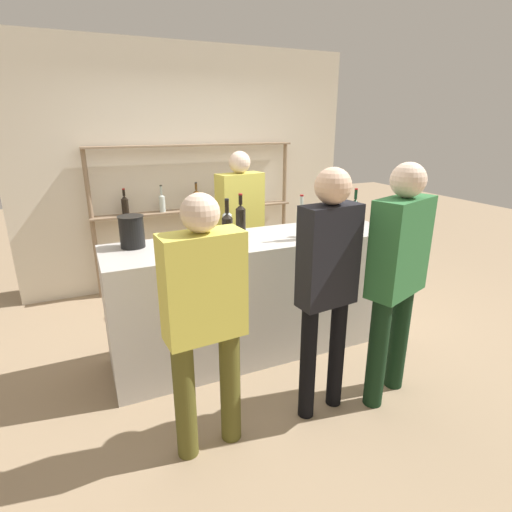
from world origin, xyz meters
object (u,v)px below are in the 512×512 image
Objects in this scene: wine_glass at (302,222)px; customer_right at (397,269)px; counter_bottle_1 at (227,228)px; customer_left at (205,312)px; counter_bottle_0 at (203,235)px; server_behind_counter at (240,219)px; counter_bottle_2 at (355,210)px; counter_bottle_5 at (227,224)px; customer_center at (328,275)px; counter_bottle_3 at (241,219)px; counter_bottle_4 at (301,223)px; ice_bucket at (132,232)px.

wine_glass is 0.92m from customer_right.
customer_left is at bearing -118.20° from counter_bottle_1.
counter_bottle_0 is at bearing 35.44° from customer_right.
counter_bottle_0 is 1.38m from customer_right.
server_behind_counter reaches higher than counter_bottle_0.
counter_bottle_2 is at bearing 38.36° from server_behind_counter.
counter_bottle_0 is 1.35m from server_behind_counter.
server_behind_counter is at bearing 97.76° from wine_glass.
wine_glass is at bearing 5.63° from counter_bottle_0.
customer_center reaches higher than counter_bottle_5.
customer_left is (-0.46, -0.85, -0.24)m from counter_bottle_1.
counter_bottle_5 is at bearing -151.81° from counter_bottle_3.
customer_center reaches higher than customer_left.
counter_bottle_4 is at bearing -126.04° from wine_glass.
counter_bottle_5 is at bearing -176.18° from counter_bottle_2.
counter_bottle_1 is 1.13m from server_behind_counter.
counter_bottle_3 is at bearing 12.72° from customer_right.
server_behind_counter is (0.74, 1.11, -0.20)m from counter_bottle_0.
counter_bottle_5 is at bearing 165.83° from wine_glass.
counter_bottle_2 is 0.88× the size of counter_bottle_4.
counter_bottle_0 is 0.26m from counter_bottle_1.
counter_bottle_0 is 0.99× the size of counter_bottle_1.
counter_bottle_1 is at bearing -36.25° from server_behind_counter.
customer_right reaches higher than wine_glass.
customer_center is at bearing -93.78° from customer_left.
counter_bottle_4 is 0.23× the size of customer_left.
customer_center is (1.05, -1.08, -0.14)m from ice_bucket.
counter_bottle_4 is 0.79m from customer_center.
customer_right is at bearing -35.93° from ice_bucket.
counter_bottle_2 is 1.33× the size of ice_bucket.
counter_bottle_0 is 0.58m from ice_bucket.
counter_bottle_1 is at bearing -109.71° from counter_bottle_5.
counter_bottle_1 is 0.99m from customer_left.
counter_bottle_5 is (-0.55, 0.23, -0.01)m from counter_bottle_4.
counter_bottle_5 is (-1.32, -0.09, 0.01)m from counter_bottle_2.
counter_bottle_3 reaches higher than counter_bottle_2.
customer_right is at bearing -96.24° from customer_left.
counter_bottle_0 is 0.22× the size of customer_left.
customer_center is at bearing -50.77° from counter_bottle_0.
counter_bottle_3 reaches higher than wine_glass.
wine_glass is 0.67× the size of ice_bucket.
server_behind_counter is (-0.86, 0.78, -0.18)m from counter_bottle_2.
server_behind_counter is (0.31, 0.79, -0.20)m from counter_bottle_3.
counter_bottle_4 is 0.22× the size of customer_right.
counter_bottle_5 is 0.74m from ice_bucket.
customer_center is (0.59, -0.73, -0.15)m from counter_bottle_0.
ice_bucket is at bearing 170.72° from counter_bottle_5.
counter_bottle_3 reaches higher than ice_bucket.
customer_center is at bearing -13.70° from server_behind_counter.
counter_bottle_1 is 0.65m from wine_glass.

